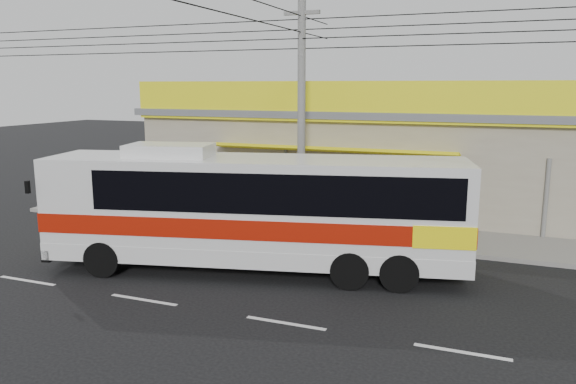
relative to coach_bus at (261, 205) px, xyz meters
name	(u,v)px	position (x,y,z in m)	size (l,w,h in m)	color
ground	(319,288)	(2.09, -0.78, -2.04)	(120.00, 120.00, 0.00)	black
sidewalk	(370,233)	(2.09, 5.22, -1.96)	(30.00, 3.20, 0.15)	gray
lane_markings	(286,323)	(2.09, -3.28, -2.04)	(50.00, 0.12, 0.01)	silver
storefront_building	(399,157)	(2.08, 10.76, 0.26)	(22.60, 9.20, 5.70)	gray
coach_bus	(261,205)	(0.00, 0.00, 0.00)	(12.64, 5.36, 3.81)	silver
motorbike_red	(116,205)	(-8.49, 3.98, -1.46)	(0.58, 1.65, 0.87)	maroon
motorbike_dark	(137,190)	(-9.27, 6.52, -1.31)	(0.54, 1.92, 1.15)	black
utility_pole	(302,32)	(-0.43, 4.62, 5.35)	(34.00, 14.00, 8.96)	slate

